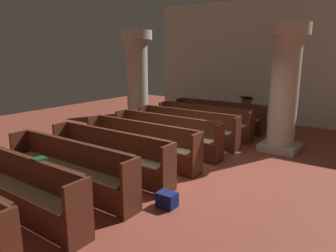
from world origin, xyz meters
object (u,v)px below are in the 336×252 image
Objects in this scene: pillar_aisle_side at (285,86)px; kneeler_box_navy at (167,200)px; pew_row_2 at (186,126)px; pew_row_0 at (218,115)px; hymn_book at (39,159)px; pew_row_4 at (140,142)px; pillar_far_side at (137,78)px; pew_row_7 at (16,184)px; pew_row_6 at (69,166)px; lectern at (246,113)px; pew_row_1 at (204,120)px; pew_row_5 at (109,152)px; pew_row_3 at (166,133)px.

pillar_aisle_side reaches higher than kneeler_box_navy.
kneeler_box_navy is (1.84, -3.53, -0.38)m from pew_row_2.
hymn_book is at bearing -86.63° from pew_row_0.
pew_row_0 is 1.00× the size of pew_row_4.
pillar_far_side is (-2.39, -1.40, 1.21)m from pew_row_0.
pew_row_7 is at bearing -139.15° from kneeler_box_navy.
pew_row_2 is 2.76m from pillar_far_side.
pew_row_0 and pew_row_4 have the same top height.
pew_row_7 is (0.00, -3.07, 0.00)m from pew_row_4.
lectern is (0.51, 7.32, -0.05)m from pew_row_6.
pillar_far_side is (-4.83, -0.21, 0.00)m from pillar_aisle_side.
pew_row_1 is at bearing 93.95° from hymn_book.
pew_row_7 is at bearing -93.53° from lectern.
lectern is (0.51, 2.20, -0.05)m from pew_row_1.
lectern reaches higher than pew_row_5.
pew_row_5 is 9.71× the size of kneeler_box_navy.
pew_row_2 and pew_row_3 have the same top height.
pew_row_0 is 16.83× the size of hymn_book.
lectern reaches higher than hymn_book.
pew_row_5 is 4.58m from pillar_far_side.
pew_row_3 is at bearing -90.00° from pew_row_0.
pew_row_5 is 2.05m from pew_row_7.
pew_row_2 and pew_row_5 have the same top height.
pew_row_2 is 16.83× the size of hymn_book.
pillar_aisle_side is 10.00× the size of kneeler_box_navy.
hymn_book is (2.80, -5.57, -0.75)m from pillar_far_side.
pew_row_1 is at bearing -103.15° from lectern.
hymn_book is at bearing -90.72° from lectern.
pillar_far_side reaches higher than pew_row_4.
pew_row_4 is at bearing -130.07° from pillar_aisle_side.
pew_row_6 is (0.00, -5.12, 0.00)m from pew_row_1.
pew_row_7 is at bearing -155.12° from hymn_book.
pillar_aisle_side is 3.03× the size of lectern.
pew_row_0 is 7.00m from hymn_book.
pillar_aisle_side is at bearing -50.85° from lectern.
pew_row_2 is 1.00× the size of pew_row_4.
hymn_book reaches higher than kneeler_box_navy.
pew_row_0 is at bearing 90.00° from pew_row_1.
pillar_far_side is at bearing -171.04° from pew_row_1.
pew_row_2 is 1.02m from pew_row_3.
pillar_aisle_side reaches higher than pew_row_7.
pew_row_1 and pew_row_2 have the same top height.
pew_row_0 is 1.00× the size of pew_row_2.
pew_row_3 is at bearing -90.00° from pew_row_2.
pew_row_4 is at bearing 90.00° from pew_row_7.
pew_row_4 is at bearing -90.00° from pew_row_0.
pillar_aisle_side reaches higher than pew_row_3.
pew_row_7 is at bearing -90.00° from pew_row_5.
pillar_aisle_side is 4.84m from pillar_far_side.
hymn_book reaches higher than pew_row_0.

